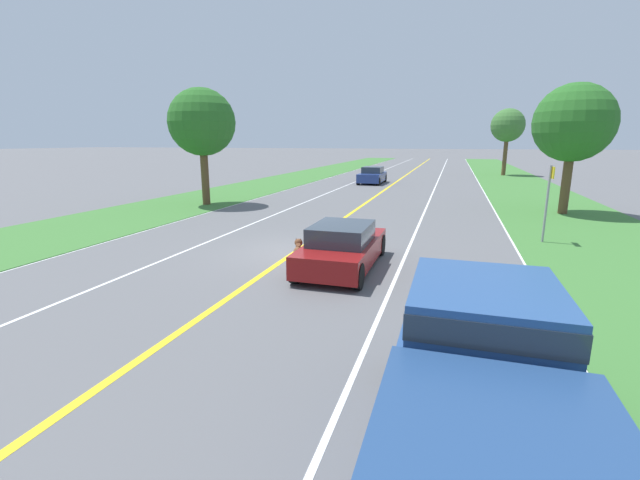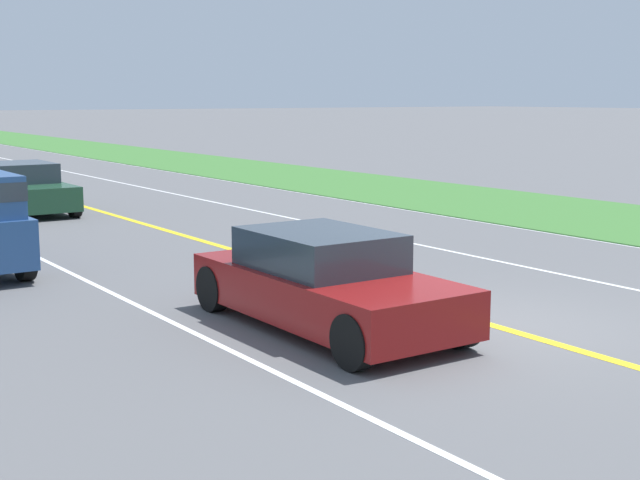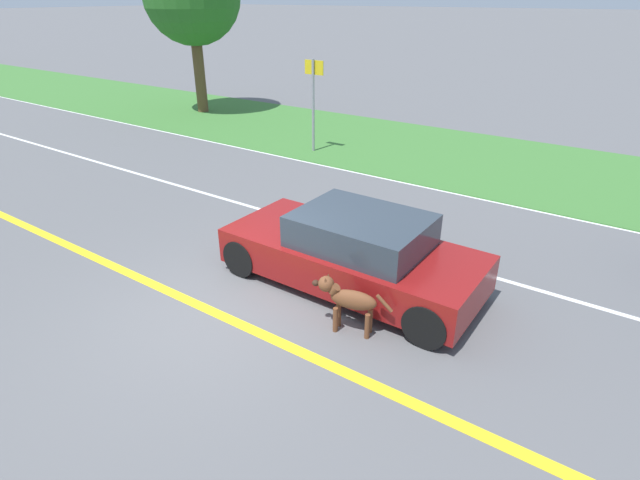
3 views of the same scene
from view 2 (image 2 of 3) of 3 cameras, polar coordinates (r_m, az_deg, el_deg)
name	(u,v)px [view 2 (image 2 of 3)]	position (r m, az deg, el deg)	size (l,w,h in m)	color
ground_plane	(493,326)	(12.25, 11.01, -5.40)	(400.00, 400.00, 0.00)	#5B5B5E
centre_divider_line	(493,325)	(12.25, 11.01, -5.38)	(0.18, 160.00, 0.01)	yellow
lane_dash_same_dir	(270,370)	(10.15, -3.21, -8.29)	(0.10, 160.00, 0.01)	white
ego_car	(325,283)	(11.82, 0.31, -2.75)	(1.83, 4.25, 1.29)	maroon
dog	(366,271)	(12.96, 2.98, -2.01)	(0.43, 1.16, 0.85)	brown
car_trailing_near	(21,189)	(24.90, -18.59, 3.10)	(1.91, 4.21, 1.32)	#1E472D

